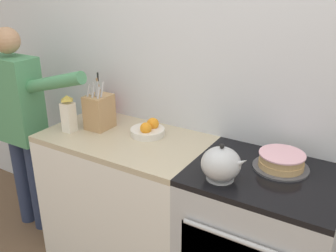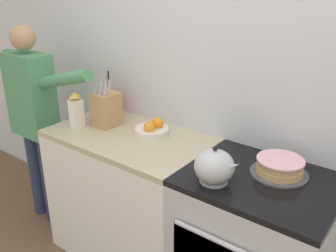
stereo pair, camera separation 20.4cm
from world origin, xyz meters
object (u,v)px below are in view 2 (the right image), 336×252
at_px(person_baker, 34,112).
at_px(tea_kettle, 215,167).
at_px(knife_block, 106,109).
at_px(utensil_crock, 112,102).
at_px(milk_carton, 76,111).
at_px(stove_range, 253,252).
at_px(fruit_bowl, 152,129).
at_px(layer_cake, 280,167).

bearing_deg(person_baker, tea_kettle, -0.95).
height_order(knife_block, person_baker, person_baker).
bearing_deg(utensil_crock, milk_carton, -90.10).
xyz_separation_m(stove_range, knife_block, (-1.10, 0.04, 0.55)).
distance_m(fruit_bowl, person_baker, 0.96).
bearing_deg(knife_block, milk_carton, -131.16).
distance_m(stove_range, layer_cake, 0.49).
bearing_deg(tea_kettle, knife_block, 168.02).
height_order(knife_block, fruit_bowl, knife_block).
distance_m(stove_range, utensil_crock, 1.35).
relative_size(utensil_crock, person_baker, 0.20).
height_order(layer_cake, fruit_bowl, fruit_bowl).
distance_m(utensil_crock, milk_carton, 0.32).
height_order(stove_range, milk_carton, milk_carton).
relative_size(tea_kettle, knife_block, 0.75).
bearing_deg(tea_kettle, stove_range, 43.39).
bearing_deg(knife_block, tea_kettle, -11.98).
distance_m(stove_range, milk_carton, 1.35).
xyz_separation_m(knife_block, milk_carton, (-0.12, -0.14, 0.00)).
bearing_deg(tea_kettle, layer_cake, 49.48).
xyz_separation_m(fruit_bowl, milk_carton, (-0.46, -0.21, 0.08)).
xyz_separation_m(tea_kettle, fruit_bowl, (-0.60, 0.26, -0.05)).
bearing_deg(utensil_crock, fruit_bowl, -13.63).
distance_m(tea_kettle, person_baker, 1.54).
height_order(utensil_crock, person_baker, person_baker).
bearing_deg(utensil_crock, person_baker, -146.82).
relative_size(layer_cake, milk_carton, 1.20).
bearing_deg(person_baker, stove_range, 4.66).
relative_size(stove_range, knife_block, 2.84).
height_order(layer_cake, knife_block, knife_block).
relative_size(milk_carton, person_baker, 0.16).
bearing_deg(layer_cake, stove_range, -117.28).
distance_m(stove_range, fruit_bowl, 0.91).
relative_size(utensil_crock, fruit_bowl, 1.45).
xyz_separation_m(stove_range, tea_kettle, (-0.17, -0.16, 0.52)).
height_order(utensil_crock, fruit_bowl, utensil_crock).
height_order(tea_kettle, person_baker, person_baker).
bearing_deg(layer_cake, tea_kettle, -130.52).
distance_m(layer_cake, fruit_bowl, 0.82).
xyz_separation_m(layer_cake, knife_block, (-1.15, -0.06, 0.07)).
bearing_deg(layer_cake, person_baker, -173.44).
bearing_deg(stove_range, utensil_crock, 170.28).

